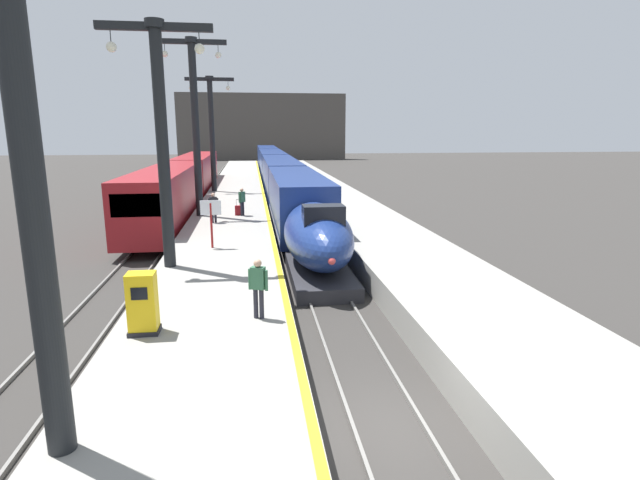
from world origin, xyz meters
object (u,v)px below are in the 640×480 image
(regional_train_adjacent, at_px, (185,181))
(passenger_far_waiting, at_px, (214,205))
(station_column_mid, at_px, (161,123))
(station_column_far, at_px, (195,113))
(passenger_mid_platform, at_px, (258,284))
(ticket_machine_yellow, at_px, (143,306))
(highspeed_train_main, at_px, (277,171))
(station_column_distant, at_px, (211,123))
(passenger_near_edge, at_px, (242,200))
(station_column_near, at_px, (17,48))
(rolling_suitcase, at_px, (238,210))
(departure_info_board, at_px, (211,214))

(regional_train_adjacent, relative_size, passenger_far_waiting, 21.66)
(station_column_mid, xyz_separation_m, station_column_far, (0.00, 11.89, 0.76))
(passenger_mid_platform, distance_m, ticket_machine_yellow, 3.02)
(station_column_far, bearing_deg, highspeed_train_main, 75.54)
(station_column_mid, height_order, station_column_distant, station_column_distant)
(station_column_distant, distance_m, passenger_mid_platform, 31.19)
(highspeed_train_main, xyz_separation_m, ticket_machine_yellow, (-5.55, -41.39, -0.18))
(passenger_near_edge, relative_size, passenger_mid_platform, 1.00)
(station_column_near, distance_m, station_column_distant, 36.13)
(station_column_far, height_order, station_column_distant, station_column_far)
(station_column_mid, relative_size, station_column_far, 0.86)
(highspeed_train_main, bearing_deg, ticket_machine_yellow, -97.64)
(passenger_mid_platform, xyz_separation_m, ticket_machine_yellow, (-2.94, -0.65, -0.25))
(highspeed_train_main, height_order, station_column_far, station_column_far)
(station_column_near, bearing_deg, regional_train_adjacent, 93.75)
(station_column_distant, bearing_deg, regional_train_adjacent, -141.49)
(station_column_near, xyz_separation_m, rolling_suitcase, (2.28, 23.11, -5.90))
(ticket_machine_yellow, bearing_deg, station_column_distant, 90.64)
(station_column_near, height_order, station_column_distant, station_column_near)
(passenger_near_edge, distance_m, passenger_mid_platform, 17.48)
(passenger_far_waiting, xyz_separation_m, ticket_machine_yellow, (-0.68, -15.86, -0.25))
(highspeed_train_main, relative_size, passenger_mid_platform, 45.07)
(passenger_near_edge, bearing_deg, ticket_machine_yellow, -97.04)
(departure_info_board, bearing_deg, station_column_distant, 93.63)
(passenger_near_edge, distance_m, ticket_machine_yellow, 18.25)
(highspeed_train_main, bearing_deg, passenger_far_waiting, -100.79)
(highspeed_train_main, height_order, station_column_distant, station_column_distant)
(station_column_mid, relative_size, station_column_distant, 0.94)
(passenger_mid_platform, xyz_separation_m, rolling_suitcase, (-0.96, 17.64, -0.69))
(station_column_far, bearing_deg, station_column_mid, -90.00)
(passenger_mid_platform, relative_size, rolling_suitcase, 1.72)
(station_column_far, bearing_deg, departure_info_board, -81.22)
(station_column_far, xyz_separation_m, departure_info_board, (1.38, -8.93, -4.63))
(highspeed_train_main, relative_size, regional_train_adjacent, 2.08)
(station_column_mid, height_order, rolling_suitcase, station_column_mid)
(ticket_machine_yellow, height_order, departure_info_board, departure_info_board)
(station_column_near, xyz_separation_m, departure_info_board, (1.33, 14.39, -4.70))
(passenger_near_edge, relative_size, ticket_machine_yellow, 1.06)
(highspeed_train_main, relative_size, station_column_near, 7.42)
(station_column_far, distance_m, ticket_machine_yellow, 19.28)
(passenger_near_edge, height_order, passenger_mid_platform, same)
(highspeed_train_main, height_order, station_column_near, station_column_near)
(station_column_far, bearing_deg, regional_train_adjacent, 101.26)
(regional_train_adjacent, bearing_deg, station_column_far, -78.74)
(regional_train_adjacent, relative_size, passenger_mid_platform, 21.66)
(station_column_distant, relative_size, passenger_mid_platform, 5.63)
(passenger_near_edge, distance_m, departure_info_board, 8.64)
(regional_train_adjacent, bearing_deg, station_column_distant, 38.51)
(regional_train_adjacent, relative_size, passenger_near_edge, 21.66)
(station_column_far, xyz_separation_m, rolling_suitcase, (2.33, -0.22, -5.83))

